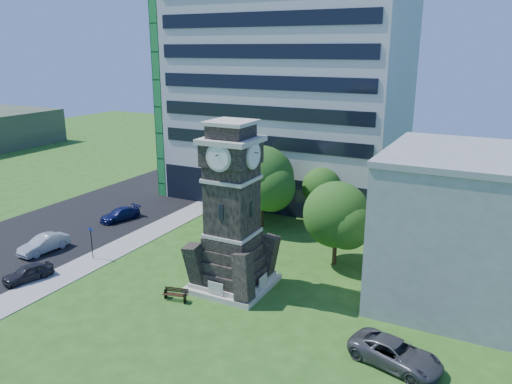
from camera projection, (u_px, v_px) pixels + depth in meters
The scene contains 16 objects.
ground at pixel (184, 288), 36.45m from camera, with size 160.00×160.00×0.00m, color #285317.
sidewalk at pixel (129, 243), 44.88m from camera, with size 3.00×70.00×0.06m, color gray.
street at pixel (61, 228), 48.61m from camera, with size 14.00×80.00×0.02m, color black.
clock_tower at pixel (232, 218), 35.37m from camera, with size 5.40×5.40×12.22m.
office_tall at pixel (289, 73), 55.99m from camera, with size 26.20×15.11×28.60m.
office_low at pixel (499, 231), 33.09m from camera, with size 15.20×12.20×10.40m.
car_street_south at pixel (28, 273), 37.57m from camera, with size 1.47×3.64×1.24m, color #222228.
car_street_mid at pixel (44, 244), 42.82m from camera, with size 1.52×4.36×1.44m, color #AAADB2.
car_street_north at pixel (120, 214), 50.80m from camera, with size 1.72×4.23×1.23m, color #11184C.
car_east_lot at pixel (396, 354), 27.45m from camera, with size 2.38×5.16×1.43m, color #48494D.
park_bench at pixel (176, 294), 34.66m from camera, with size 1.73×0.46×0.90m.
street_sign at pixel (91, 239), 41.04m from camera, with size 0.67×0.07×2.80m.
tree_nw at pixel (242, 178), 52.11m from camera, with size 5.83×5.30×6.62m.
tree_nc at pixel (262, 180), 47.74m from camera, with size 6.89×6.26×8.06m.
tree_ne at pixel (322, 189), 49.18m from camera, with size 4.28×3.89×5.66m.
tree_east at pixel (337, 217), 39.44m from camera, with size 5.82×5.29×6.90m.
Camera 1 is at (19.77, -27.01, 16.90)m, focal length 35.00 mm.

